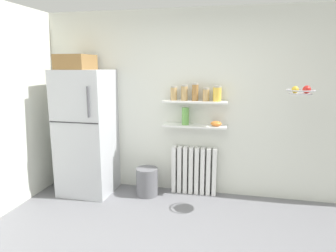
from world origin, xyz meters
TOP-DOWN VIEW (x-y plane):
  - ground_plane at (0.00, 0.50)m, footprint 7.04×7.04m
  - back_wall at (0.00, 2.05)m, footprint 7.04×0.10m
  - refrigerator at (-1.51, 1.66)m, footprint 0.72×0.71m
  - radiator at (0.02, 1.92)m, footprint 0.64×0.12m
  - wall_shelf_lower at (0.02, 1.89)m, footprint 0.88×0.22m
  - wall_shelf_upper at (0.02, 1.89)m, footprint 0.88×0.22m
  - storage_jar_0 at (-0.28, 1.89)m, footprint 0.09×0.09m
  - storage_jar_1 at (-0.13, 1.89)m, footprint 0.09×0.09m
  - storage_jar_2 at (0.02, 1.89)m, footprint 0.09×0.09m
  - storage_jar_3 at (0.17, 1.89)m, footprint 0.09×0.09m
  - storage_jar_4 at (0.32, 1.89)m, footprint 0.11×0.11m
  - vase at (-0.11, 1.89)m, footprint 0.10×0.10m
  - shelf_bowl at (0.32, 1.89)m, footprint 0.15×0.15m
  - trash_bin at (-0.62, 1.70)m, footprint 0.31×0.31m
  - hanging_fruit_basket at (1.29, 1.50)m, footprint 0.32×0.32m

SIDE VIEW (x-z plane):
  - ground_plane at x=0.00m, z-range 0.00..0.00m
  - trash_bin at x=-0.62m, z-range 0.00..0.40m
  - radiator at x=0.02m, z-range 0.00..0.69m
  - refrigerator at x=-1.51m, z-range -0.06..1.93m
  - wall_shelf_lower at x=0.02m, z-range 1.00..1.02m
  - shelf_bowl at x=0.32m, z-range 1.02..1.09m
  - vase at x=-0.11m, z-range 1.02..1.26m
  - back_wall at x=0.00m, z-range 0.00..2.60m
  - wall_shelf_upper at x=0.02m, z-range 1.33..1.36m
  - storage_jar_3 at x=0.17m, z-range 1.36..1.54m
  - storage_jar_0 at x=-0.28m, z-range 1.36..1.55m
  - storage_jar_4 at x=0.32m, z-range 1.36..1.57m
  - storage_jar_1 at x=-0.13m, z-range 1.36..1.57m
  - storage_jar_2 at x=0.02m, z-range 1.36..1.60m
  - hanging_fruit_basket at x=1.29m, z-range 1.50..1.60m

